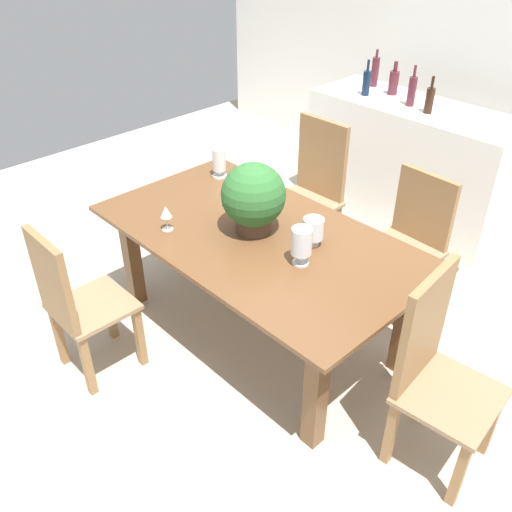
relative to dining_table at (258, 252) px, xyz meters
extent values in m
plane|color=#BCB29E|center=(0.00, 0.16, -0.61)|extent=(7.04, 7.04, 0.00)
cube|color=white|center=(0.00, 2.76, 0.69)|extent=(6.40, 0.10, 2.60)
cube|color=brown|center=(0.00, 0.00, 0.11)|extent=(1.92, 1.07, 0.03)
cube|color=brown|center=(-0.80, -0.38, -0.26)|extent=(0.09, 0.09, 0.71)
cube|color=brown|center=(0.80, -0.38, -0.26)|extent=(0.09, 0.09, 0.71)
cube|color=brown|center=(-0.80, 0.38, -0.26)|extent=(0.09, 0.09, 0.71)
cube|color=brown|center=(0.80, 0.38, -0.26)|extent=(0.09, 0.09, 0.71)
cube|color=olive|center=(-0.62, 0.67, -0.40)|extent=(0.04, 0.04, 0.42)
cube|color=olive|center=(-0.24, 0.68, -0.40)|extent=(0.04, 0.04, 0.42)
cube|color=olive|center=(-0.63, 1.04, -0.40)|extent=(0.04, 0.04, 0.42)
cube|color=olive|center=(-0.24, 1.05, -0.40)|extent=(0.04, 0.04, 0.42)
cube|color=#987855|center=(-0.43, 0.86, -0.18)|extent=(0.47, 0.45, 0.03)
cube|color=olive|center=(-0.44, 1.06, 0.12)|extent=(0.43, 0.05, 0.58)
cube|color=olive|center=(1.48, -0.17, -0.40)|extent=(0.05, 0.05, 0.42)
cube|color=olive|center=(1.44, 0.20, -0.40)|extent=(0.05, 0.05, 0.42)
cube|color=olive|center=(1.13, -0.20, -0.40)|extent=(0.05, 0.05, 0.42)
cube|color=olive|center=(1.10, 0.17, -0.40)|extent=(0.05, 0.05, 0.42)
cube|color=#987855|center=(1.29, 0.00, -0.18)|extent=(0.46, 0.48, 0.03)
cube|color=olive|center=(1.10, -0.02, 0.13)|extent=(0.08, 0.41, 0.59)
cube|color=olive|center=(0.24, 0.70, -0.40)|extent=(0.05, 0.05, 0.42)
cube|color=olive|center=(0.61, 0.69, -0.40)|extent=(0.05, 0.05, 0.42)
cube|color=olive|center=(0.25, 1.04, -0.40)|extent=(0.05, 0.05, 0.42)
cube|color=olive|center=(0.63, 1.02, -0.40)|extent=(0.05, 0.05, 0.42)
cube|color=#987855|center=(0.43, 0.86, -0.18)|extent=(0.47, 0.43, 0.03)
cube|color=olive|center=(0.44, 1.05, 0.07)|extent=(0.41, 0.06, 0.47)
cube|color=olive|center=(-0.27, -0.69, -0.40)|extent=(0.04, 0.04, 0.42)
cube|color=olive|center=(-0.60, -0.69, -0.40)|extent=(0.04, 0.04, 0.42)
cube|color=olive|center=(-0.27, -1.03, -0.40)|extent=(0.04, 0.04, 0.42)
cube|color=olive|center=(-0.60, -1.03, -0.40)|extent=(0.04, 0.04, 0.42)
cube|color=#987855|center=(-0.43, -0.86, -0.18)|extent=(0.41, 0.41, 0.03)
cube|color=olive|center=(-0.43, -1.05, 0.09)|extent=(0.37, 0.04, 0.51)
cylinder|color=#4C3828|center=(-0.04, 0.01, 0.17)|extent=(0.20, 0.20, 0.10)
sphere|color=#2D662D|center=(-0.04, 0.01, 0.35)|extent=(0.36, 0.36, 0.36)
sphere|color=#C64C56|center=(-0.06, 0.16, 0.37)|extent=(0.04, 0.04, 0.04)
sphere|color=#C64C56|center=(-0.12, 0.08, 0.37)|extent=(0.05, 0.05, 0.05)
sphere|color=#C64C56|center=(-0.02, 0.16, 0.33)|extent=(0.05, 0.05, 0.05)
cylinder|color=silver|center=(-0.72, 0.33, 0.13)|extent=(0.10, 0.10, 0.01)
cylinder|color=silver|center=(-0.72, 0.33, 0.15)|extent=(0.02, 0.02, 0.04)
cylinder|color=silver|center=(-0.72, 0.33, 0.24)|extent=(0.09, 0.09, 0.15)
cylinder|color=silver|center=(0.37, -0.04, 0.13)|extent=(0.09, 0.09, 0.01)
cylinder|color=silver|center=(0.37, -0.04, 0.16)|extent=(0.03, 0.03, 0.05)
cylinder|color=silver|center=(0.37, -0.04, 0.26)|extent=(0.11, 0.11, 0.15)
cylinder|color=silver|center=(0.29, 0.14, 0.13)|extent=(0.07, 0.07, 0.01)
cylinder|color=silver|center=(0.29, 0.14, 0.15)|extent=(0.02, 0.02, 0.03)
cylinder|color=silver|center=(0.29, 0.14, 0.22)|extent=(0.12, 0.12, 0.12)
cylinder|color=silver|center=(-0.40, -0.34, 0.12)|extent=(0.06, 0.06, 0.00)
cylinder|color=silver|center=(-0.40, -0.34, 0.16)|extent=(0.01, 0.01, 0.08)
cone|color=silver|center=(-0.40, -0.34, 0.24)|extent=(0.07, 0.07, 0.07)
cube|color=white|center=(-0.22, 1.92, -0.12)|extent=(1.68, 0.62, 0.98)
cylinder|color=black|center=(-0.08, 1.82, 0.46)|extent=(0.06, 0.06, 0.18)
cylinder|color=black|center=(-0.08, 1.82, 0.59)|extent=(0.02, 0.02, 0.09)
cylinder|color=#0F1E38|center=(-0.65, 1.82, 0.46)|extent=(0.06, 0.06, 0.19)
cylinder|color=#0F1E38|center=(-0.65, 1.82, 0.60)|extent=(0.02, 0.02, 0.09)
cylinder|color=#511E28|center=(-0.26, 1.86, 0.48)|extent=(0.06, 0.06, 0.22)
cylinder|color=#511E28|center=(-0.26, 1.86, 0.63)|extent=(0.02, 0.02, 0.09)
cylinder|color=#511E28|center=(-0.52, 1.99, 0.46)|extent=(0.08, 0.08, 0.18)
cylinder|color=#511E28|center=(-0.52, 1.99, 0.59)|extent=(0.03, 0.03, 0.08)
cylinder|color=#511E28|center=(-0.75, 2.06, 0.48)|extent=(0.06, 0.06, 0.23)
cylinder|color=#511E28|center=(-0.75, 2.06, 0.63)|extent=(0.02, 0.02, 0.06)
camera|label=1|loc=(1.94, -1.86, 1.78)|focal=38.85mm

